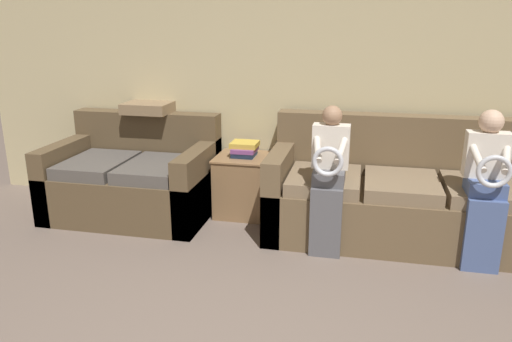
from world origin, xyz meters
TOP-DOWN VIEW (x-y plane):
  - wall_back at (0.00, 3.24)m, footprint 6.70×0.06m
  - couch_main at (0.86, 2.72)m, footprint 2.19×0.95m
  - couch_side at (-1.58, 2.73)m, footprint 1.48×0.99m
  - child_left_seated at (0.29, 2.31)m, footprint 0.29×0.37m
  - child_right_seated at (1.43, 2.32)m, footprint 0.31×0.37m
  - side_shelf at (-0.55, 2.93)m, footprint 0.51×0.51m
  - book_stack at (-0.54, 2.94)m, footprint 0.25×0.26m
  - throw_pillow at (-1.53, 3.09)m, footprint 0.44×0.44m

SIDE VIEW (x-z plane):
  - side_shelf at x=-0.55m, z-range 0.01..0.58m
  - couch_side at x=-1.58m, z-range -0.13..0.79m
  - couch_main at x=0.86m, z-range -0.15..0.84m
  - book_stack at x=-0.54m, z-range 0.57..0.71m
  - child_left_seated at x=0.29m, z-range 0.06..1.22m
  - child_right_seated at x=1.43m, z-range 0.06..1.24m
  - throw_pillow at x=-1.53m, z-range 0.92..1.02m
  - wall_back at x=0.00m, z-range 0.00..2.55m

